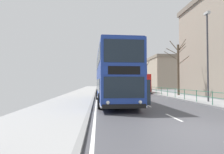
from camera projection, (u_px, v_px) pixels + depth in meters
ground at (184, 130)px, 6.56m from camera, size 15.80×140.00×0.20m
double_decker_bus_main at (113, 76)px, 15.37m from camera, size 3.52×10.95×4.43m
background_bus_far_lane at (136, 83)px, 32.53m from camera, size 2.60×10.95×3.00m
pedestrian_railing_far_kerb at (171, 91)px, 20.63m from camera, size 0.05×32.16×0.97m
street_lamp_far_side at (208, 49)px, 15.64m from camera, size 0.28×0.60×7.69m
bare_tree_far_00 at (140, 74)px, 43.64m from camera, size 2.19×2.14×6.86m
bare_tree_far_01 at (178, 67)px, 23.43m from camera, size 3.05×2.48×7.18m
bare_tree_far_02 at (146, 76)px, 38.07m from camera, size 3.03×2.02×6.47m
background_building_01 at (162, 73)px, 53.08m from camera, size 8.46×15.92×8.83m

